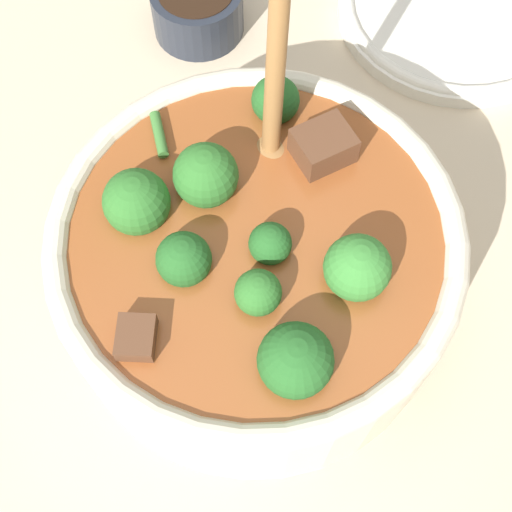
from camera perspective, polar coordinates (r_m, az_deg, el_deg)
name	(u,v)px	position (r m, az deg, el deg)	size (l,w,h in m)	color
ground_plane	(256,294)	(0.52, 0.00, -3.10)	(4.00, 4.00, 0.00)	#C6B293
stew_bowl	(256,260)	(0.47, -0.03, -0.34)	(0.26, 0.26, 0.28)	beige
condiment_bowl	(197,7)	(0.65, -4.71, 19.22)	(0.08, 0.08, 0.04)	#232833
empty_plate	(455,8)	(0.69, 15.67, 18.54)	(0.21, 0.21, 0.02)	silver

